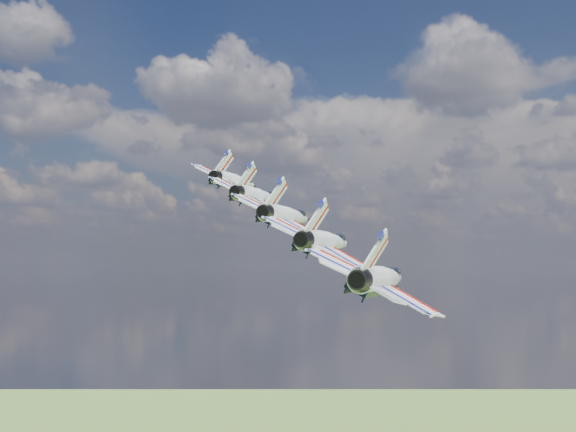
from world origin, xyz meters
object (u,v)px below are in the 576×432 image
at_px(jet_0, 236,181).
at_px(jet_4, 382,278).
at_px(jet_3, 327,242).
at_px(jet_2, 288,216).
at_px(jet_1, 259,197).

relative_size(jet_0, jet_4, 1.00).
distance_m(jet_3, jet_4, 12.74).
relative_size(jet_3, jet_4, 1.00).
distance_m(jet_0, jet_2, 25.49).
xyz_separation_m(jet_0, jet_3, (24.68, -27.70, -9.23)).
bearing_deg(jet_0, jet_3, -53.98).
height_order(jet_0, jet_4, jet_0).
xyz_separation_m(jet_3, jet_4, (8.23, -9.23, -3.08)).
height_order(jet_1, jet_2, jet_1).
bearing_deg(jet_2, jet_0, 126.02).
relative_size(jet_1, jet_3, 1.00).
height_order(jet_2, jet_3, jet_2).
distance_m(jet_2, jet_3, 12.74).
bearing_deg(jet_4, jet_2, 126.02).
height_order(jet_0, jet_3, jet_0).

